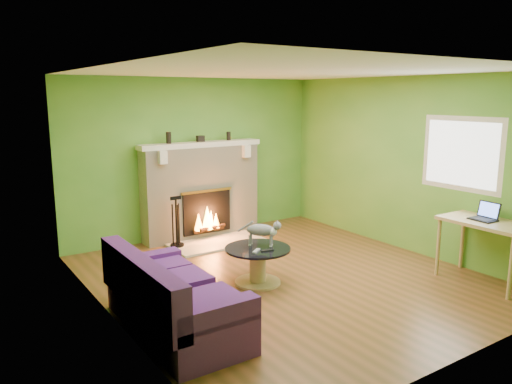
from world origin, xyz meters
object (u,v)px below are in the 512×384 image
(coffee_table, at_px, (258,263))
(desk, at_px, (487,228))
(sofa, at_px, (170,301))
(cat, at_px, (261,233))

(coffee_table, bearing_deg, desk, -33.17)
(sofa, distance_m, desk, 3.95)
(sofa, bearing_deg, coffee_table, 21.89)
(sofa, xyz_separation_m, desk, (3.81, -0.97, 0.39))
(sofa, height_order, cat, sofa)
(sofa, relative_size, coffee_table, 2.21)
(coffee_table, height_order, cat, cat)
(coffee_table, height_order, desk, desk)
(coffee_table, relative_size, desk, 0.76)
(coffee_table, xyz_separation_m, desk, (2.37, -1.55, 0.43))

